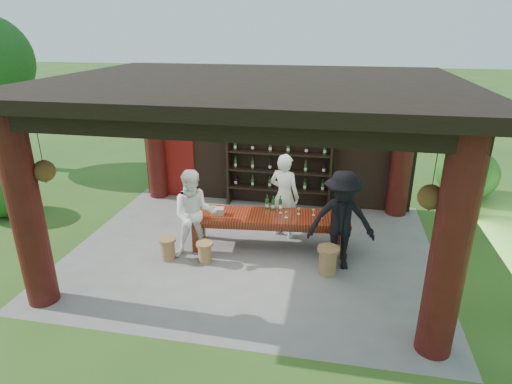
% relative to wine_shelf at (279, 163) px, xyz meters
% --- Properties ---
extents(ground, '(90.00, 90.00, 0.00)m').
position_rel_wine_shelf_xyz_m(ground, '(-0.19, -2.45, -1.17)').
color(ground, '#2D5119').
rests_on(ground, ground).
extents(pavilion, '(7.50, 6.00, 3.60)m').
position_rel_wine_shelf_xyz_m(pavilion, '(-0.20, -2.02, 0.96)').
color(pavilion, slate).
rests_on(pavilion, ground).
extents(wine_shelf, '(2.66, 0.40, 2.34)m').
position_rel_wine_shelf_xyz_m(wine_shelf, '(0.00, 0.00, 0.00)').
color(wine_shelf, black).
rests_on(wine_shelf, ground).
extents(tasting_table, '(3.32, 1.14, 0.75)m').
position_rel_wine_shelf_xyz_m(tasting_table, '(0.14, -2.27, -0.54)').
color(tasting_table, '#4F160B').
rests_on(tasting_table, ground).
extents(stool_near_left, '(0.33, 0.33, 0.43)m').
position_rel_wine_shelf_xyz_m(stool_near_left, '(-1.01, -3.12, -0.94)').
color(stool_near_left, olive).
rests_on(stool_near_left, ground).
extents(stool_near_right, '(0.42, 0.42, 0.55)m').
position_rel_wine_shelf_xyz_m(stool_near_right, '(1.39, -3.08, -0.88)').
color(stool_near_right, olive).
rests_on(stool_near_right, ground).
extents(stool_far_left, '(0.35, 0.35, 0.46)m').
position_rel_wine_shelf_xyz_m(stool_far_left, '(-1.77, -3.14, -0.93)').
color(stool_far_left, olive).
rests_on(stool_far_left, ground).
extents(host, '(0.81, 0.67, 1.89)m').
position_rel_wine_shelf_xyz_m(host, '(0.36, -1.65, -0.22)').
color(host, white).
rests_on(host, ground).
extents(guest_woman, '(1.07, 0.95, 1.82)m').
position_rel_wine_shelf_xyz_m(guest_woman, '(-1.26, -2.88, -0.26)').
color(guest_woman, white).
rests_on(guest_woman, ground).
extents(guest_man, '(1.34, 0.87, 1.96)m').
position_rel_wine_shelf_xyz_m(guest_man, '(1.59, -2.78, -0.19)').
color(guest_man, black).
rests_on(guest_man, ground).
extents(table_bottles, '(0.36, 0.14, 0.31)m').
position_rel_wine_shelf_xyz_m(table_bottles, '(0.17, -1.95, -0.27)').
color(table_bottles, '#194C1E').
rests_on(table_bottles, tasting_table).
extents(table_glasses, '(0.91, 0.30, 0.15)m').
position_rel_wine_shelf_xyz_m(table_glasses, '(0.76, -2.18, -0.35)').
color(table_glasses, silver).
rests_on(table_glasses, tasting_table).
extents(napkin_basket, '(0.28, 0.20, 0.14)m').
position_rel_wine_shelf_xyz_m(napkin_basket, '(-0.92, -2.44, -0.35)').
color(napkin_basket, '#BF6672').
rests_on(napkin_basket, tasting_table).
extents(shrubs, '(14.97, 9.08, 1.36)m').
position_rel_wine_shelf_xyz_m(shrubs, '(1.88, -2.29, -0.62)').
color(shrubs, '#194C14').
rests_on(shrubs, ground).
extents(trees, '(21.32, 9.34, 4.80)m').
position_rel_wine_shelf_xyz_m(trees, '(2.93, -0.80, 2.20)').
color(trees, '#3F2819').
rests_on(trees, ground).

